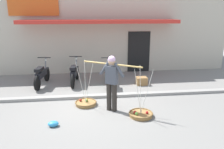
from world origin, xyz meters
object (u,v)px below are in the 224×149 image
object	(u,v)px
fruit_vendor	(112,80)
motorcycle_second_in_row	(75,73)
motorcycle_nearest_shop	(42,75)
plastic_litter_bag	(53,124)
fruit_basket_right_side	(86,103)
fruit_basket_left_side	(141,114)
wooden_crate	(141,81)
motorcycle_third_in_row	(108,75)

from	to	relation	value
fruit_vendor	motorcycle_second_in_row	xyz separation A→B (m)	(-1.22, 2.80, -0.53)
motorcycle_nearest_shop	motorcycle_second_in_row	size ratio (longest dim) A/B	1.00
motorcycle_nearest_shop	plastic_litter_bag	size ratio (longest dim) A/B	6.48
fruit_basket_right_side	motorcycle_second_in_row	distance (m)	2.36
fruit_basket_left_side	wooden_crate	xyz separation A→B (m)	(0.74, 2.84, 0.09)
fruit_basket_left_side	motorcycle_second_in_row	bearing A→B (deg)	121.29
fruit_vendor	plastic_litter_bag	xyz separation A→B (m)	(-1.65, -0.80, -0.91)
plastic_litter_bag	wooden_crate	distance (m)	4.46
motorcycle_third_in_row	wooden_crate	distance (m)	1.44
motorcycle_nearest_shop	plastic_litter_bag	bearing A→B (deg)	-75.73
fruit_basket_right_side	plastic_litter_bag	xyz separation A→B (m)	(-0.86, -1.30, -0.00)
fruit_basket_right_side	motorcycle_second_in_row	world-z (taller)	fruit_basket_right_side
fruit_basket_right_side	motorcycle_nearest_shop	xyz separation A→B (m)	(-1.75, 2.20, 0.38)
fruit_basket_left_side	plastic_litter_bag	size ratio (longest dim) A/B	5.19
fruit_basket_right_side	plastic_litter_bag	size ratio (longest dim) A/B	5.19
fruit_basket_right_side	fruit_vendor	bearing A→B (deg)	-32.69
wooden_crate	motorcycle_third_in_row	bearing A→B (deg)	179.30
motorcycle_second_in_row	fruit_vendor	bearing A→B (deg)	-66.38
plastic_litter_bag	motorcycle_third_in_row	bearing A→B (deg)	60.78
fruit_vendor	fruit_basket_left_side	size ratio (longest dim) A/B	1.17
fruit_basket_right_side	motorcycle_nearest_shop	bearing A→B (deg)	128.49
motorcycle_second_in_row	motorcycle_nearest_shop	bearing A→B (deg)	-175.91
motorcycle_second_in_row	plastic_litter_bag	xyz separation A→B (m)	(-0.42, -3.59, -0.38)
wooden_crate	motorcycle_second_in_row	bearing A→B (deg)	170.52
fruit_basket_left_side	fruit_basket_right_side	size ratio (longest dim) A/B	1.00
fruit_basket_right_side	wooden_crate	distance (m)	2.95
motorcycle_third_in_row	wooden_crate	world-z (taller)	motorcycle_third_in_row
motorcycle_nearest_shop	motorcycle_second_in_row	xyz separation A→B (m)	(1.31, 0.09, 0.00)
fruit_vendor	wooden_crate	distance (m)	2.91
fruit_vendor	motorcycle_nearest_shop	distance (m)	3.74
wooden_crate	fruit_basket_left_side	bearing A→B (deg)	-104.60
fruit_basket_left_side	motorcycle_nearest_shop	bearing A→B (deg)	135.97
fruit_vendor	motorcycle_third_in_row	bearing A→B (deg)	87.11
motorcycle_second_in_row	wooden_crate	distance (m)	2.80
motorcycle_third_in_row	wooden_crate	bearing A→B (deg)	-0.70
fruit_basket_left_side	wooden_crate	size ratio (longest dim) A/B	3.30
fruit_vendor	motorcycle_nearest_shop	size ratio (longest dim) A/B	0.93
fruit_basket_left_side	plastic_litter_bag	world-z (taller)	fruit_basket_left_side
fruit_basket_left_side	fruit_basket_right_side	distance (m)	1.87
fruit_basket_right_side	plastic_litter_bag	distance (m)	1.56
fruit_vendor	wooden_crate	xyz separation A→B (m)	(1.52, 2.34, -0.82)
motorcycle_nearest_shop	wooden_crate	world-z (taller)	motorcycle_nearest_shop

